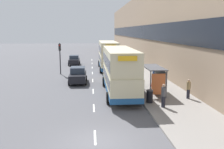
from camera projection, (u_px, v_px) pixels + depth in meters
name	position (u px, v px, depth m)	size (l,w,h in m)	color
ground_plane	(95.00, 142.00, 13.43)	(220.00, 220.00, 0.00)	#515156
pavement	(123.00, 59.00, 51.75)	(5.00, 93.00, 0.14)	gray
terrace_facade	(143.00, 29.00, 51.00)	(3.10, 93.00, 12.73)	#9E846B
lane_mark_0	(95.00, 137.00, 14.03)	(0.12, 2.00, 0.01)	silver
lane_mark_1	(94.00, 108.00, 19.39)	(0.12, 2.00, 0.01)	silver
lane_mark_2	(93.00, 91.00, 24.75)	(0.12, 2.00, 0.01)	silver
lane_mark_3	(93.00, 80.00, 30.12)	(0.12, 2.00, 0.01)	silver
lane_mark_4	(92.00, 73.00, 35.48)	(0.12, 2.00, 0.01)	silver
lane_mark_5	(92.00, 67.00, 40.84)	(0.12, 2.00, 0.01)	silver
lane_mark_6	(92.00, 63.00, 46.20)	(0.12, 2.00, 0.01)	silver
lane_mark_7	(92.00, 60.00, 51.56)	(0.12, 2.00, 0.01)	silver
bus_shelter	(156.00, 75.00, 23.00)	(1.60, 4.20, 2.48)	#4C4C51
double_decker_bus_near	(119.00, 70.00, 23.33)	(2.85, 10.37, 4.30)	beige
double_decker_bus_ahead	(108.00, 55.00, 38.29)	(2.85, 10.35, 4.30)	beige
car_0	(107.00, 56.00, 50.42)	(2.05, 4.08, 1.85)	#B7B799
car_1	(78.00, 75.00, 28.70)	(2.03, 4.38, 1.81)	black
car_2	(74.00, 60.00, 44.04)	(1.95, 3.94, 1.68)	black
pedestrian_at_shelter	(188.00, 89.00, 21.46)	(0.34, 0.34, 1.70)	#23232D
pedestrian_1	(164.00, 95.00, 19.00)	(0.36, 0.36, 1.81)	#23232D
pedestrian_2	(161.00, 84.00, 23.42)	(0.34, 0.34, 1.73)	#23232D
pedestrian_3	(154.00, 77.00, 26.97)	(0.34, 0.34, 1.70)	#23232D
litter_bin	(150.00, 96.00, 20.28)	(0.55, 0.55, 1.05)	black
traffic_light_far_kerb	(60.00, 53.00, 34.05)	(0.30, 0.32, 4.28)	black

